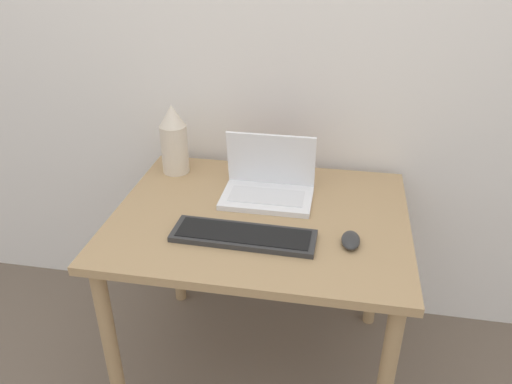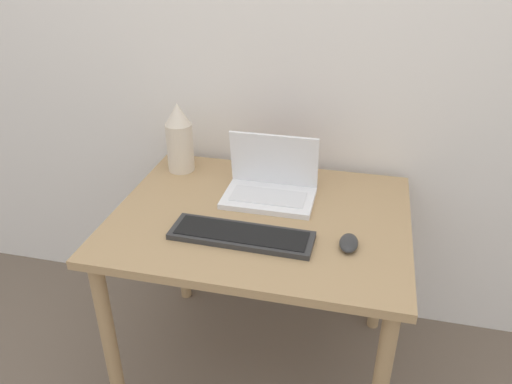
{
  "view_description": "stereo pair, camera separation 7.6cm",
  "coord_description": "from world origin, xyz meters",
  "views": [
    {
      "loc": [
        0.24,
        -1.04,
        1.62
      ],
      "look_at": [
        -0.01,
        0.37,
        0.83
      ],
      "focal_mm": 35.0,
      "sensor_mm": 36.0,
      "label": 1
    },
    {
      "loc": [
        0.32,
        -1.03,
        1.62
      ],
      "look_at": [
        -0.01,
        0.37,
        0.83
      ],
      "focal_mm": 35.0,
      "sensor_mm": 36.0,
      "label": 2
    }
  ],
  "objects": [
    {
      "name": "desk",
      "position": [
        0.0,
        0.4,
        0.63
      ],
      "size": [
        1.0,
        0.79,
        0.73
      ],
      "color": "tan",
      "rests_on": "ground_plane"
    },
    {
      "name": "mouse",
      "position": [
        0.31,
        0.27,
        0.74
      ],
      "size": [
        0.06,
        0.1,
        0.03
      ],
      "color": "#2D2D2D",
      "rests_on": "desk"
    },
    {
      "name": "keyboard",
      "position": [
        -0.03,
        0.24,
        0.74
      ],
      "size": [
        0.46,
        0.15,
        0.02
      ],
      "color": "#2D2D2D",
      "rests_on": "desk"
    },
    {
      "name": "wall_back",
      "position": [
        0.0,
        0.86,
        1.25
      ],
      "size": [
        6.0,
        0.05,
        2.5
      ],
      "color": "white",
      "rests_on": "ground_plane"
    },
    {
      "name": "vase",
      "position": [
        -0.39,
        0.66,
        0.86
      ],
      "size": [
        0.1,
        0.1,
        0.28
      ],
      "color": "beige",
      "rests_on": "desk"
    },
    {
      "name": "laptop",
      "position": [
        0.01,
        0.52,
        0.78
      ],
      "size": [
        0.32,
        0.21,
        0.23
      ],
      "color": "white",
      "rests_on": "desk"
    }
  ]
}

